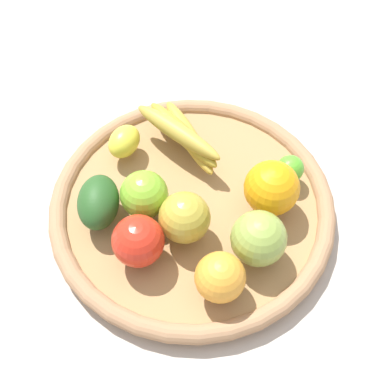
{
  "coord_description": "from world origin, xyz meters",
  "views": [
    {
      "loc": [
        0.15,
        -0.42,
        0.7
      ],
      "look_at": [
        0.0,
        0.0,
        0.06
      ],
      "focal_mm": 48.72,
      "sensor_mm": 36.0,
      "label": 1
    }
  ],
  "objects_px": {
    "avocado": "(98,202)",
    "orange_1": "(220,277)",
    "orange_0": "(272,188)",
    "apple_3": "(259,238)",
    "apple_1": "(185,218)",
    "apple_2": "(138,241)",
    "lemon_0": "(124,141)",
    "banana_bunch": "(183,134)",
    "lime_0": "(290,169)",
    "apple_0": "(144,194)"
  },
  "relations": [
    {
      "from": "apple_1",
      "to": "lemon_0",
      "type": "height_order",
      "value": "apple_1"
    },
    {
      "from": "apple_1",
      "to": "lime_0",
      "type": "relative_size",
      "value": 1.76
    },
    {
      "from": "apple_1",
      "to": "apple_0",
      "type": "distance_m",
      "value": 0.07
    },
    {
      "from": "apple_1",
      "to": "orange_0",
      "type": "distance_m",
      "value": 0.14
    },
    {
      "from": "apple_0",
      "to": "avocado",
      "type": "bearing_deg",
      "value": -151.68
    },
    {
      "from": "apple_2",
      "to": "orange_1",
      "type": "xyz_separation_m",
      "value": [
        0.12,
        -0.01,
        -0.0
      ]
    },
    {
      "from": "orange_1",
      "to": "apple_2",
      "type": "bearing_deg",
      "value": 174.47
    },
    {
      "from": "banana_bunch",
      "to": "apple_0",
      "type": "relative_size",
      "value": 2.37
    },
    {
      "from": "banana_bunch",
      "to": "lime_0",
      "type": "distance_m",
      "value": 0.18
    },
    {
      "from": "apple_1",
      "to": "lemon_0",
      "type": "bearing_deg",
      "value": 142.85
    },
    {
      "from": "banana_bunch",
      "to": "orange_0",
      "type": "bearing_deg",
      "value": -21.46
    },
    {
      "from": "avocado",
      "to": "apple_1",
      "type": "bearing_deg",
      "value": 6.32
    },
    {
      "from": "apple_3",
      "to": "lemon_0",
      "type": "bearing_deg",
      "value": 156.96
    },
    {
      "from": "orange_0",
      "to": "apple_2",
      "type": "distance_m",
      "value": 0.21
    },
    {
      "from": "apple_1",
      "to": "orange_0",
      "type": "bearing_deg",
      "value": 40.99
    },
    {
      "from": "avocado",
      "to": "apple_0",
      "type": "xyz_separation_m",
      "value": [
        0.06,
        0.03,
        0.01
      ]
    },
    {
      "from": "avocado",
      "to": "orange_1",
      "type": "relative_size",
      "value": 1.3
    },
    {
      "from": "banana_bunch",
      "to": "apple_3",
      "type": "distance_m",
      "value": 0.23
    },
    {
      "from": "banana_bunch",
      "to": "lime_0",
      "type": "bearing_deg",
      "value": -1.28
    },
    {
      "from": "orange_0",
      "to": "apple_3",
      "type": "relative_size",
      "value": 1.05
    },
    {
      "from": "lemon_0",
      "to": "lime_0",
      "type": "relative_size",
      "value": 1.45
    },
    {
      "from": "avocado",
      "to": "apple_2",
      "type": "height_order",
      "value": "apple_2"
    },
    {
      "from": "lime_0",
      "to": "orange_0",
      "type": "bearing_deg",
      "value": -104.9
    },
    {
      "from": "apple_1",
      "to": "apple_0",
      "type": "bearing_deg",
      "value": 165.8
    },
    {
      "from": "banana_bunch",
      "to": "lime_0",
      "type": "relative_size",
      "value": 3.99
    },
    {
      "from": "apple_1",
      "to": "apple_0",
      "type": "xyz_separation_m",
      "value": [
        -0.07,
        0.02,
        -0.0
      ]
    },
    {
      "from": "avocado",
      "to": "apple_2",
      "type": "bearing_deg",
      "value": -27.51
    },
    {
      "from": "lemon_0",
      "to": "apple_2",
      "type": "xyz_separation_m",
      "value": [
        0.1,
        -0.17,
        0.01
      ]
    },
    {
      "from": "avocado",
      "to": "lemon_0",
      "type": "bearing_deg",
      "value": 97.29
    },
    {
      "from": "apple_2",
      "to": "orange_1",
      "type": "distance_m",
      "value": 0.12
    },
    {
      "from": "orange_0",
      "to": "avocado",
      "type": "distance_m",
      "value": 0.25
    },
    {
      "from": "apple_0",
      "to": "orange_0",
      "type": "bearing_deg",
      "value": 22.54
    },
    {
      "from": "apple_3",
      "to": "apple_0",
      "type": "bearing_deg",
      "value": 175.06
    },
    {
      "from": "lime_0",
      "to": "apple_0",
      "type": "distance_m",
      "value": 0.23
    },
    {
      "from": "orange_0",
      "to": "lemon_0",
      "type": "height_order",
      "value": "orange_0"
    },
    {
      "from": "apple_0",
      "to": "apple_2",
      "type": "bearing_deg",
      "value": -72.85
    },
    {
      "from": "lime_0",
      "to": "orange_1",
      "type": "relative_size",
      "value": 0.62
    },
    {
      "from": "banana_bunch",
      "to": "lemon_0",
      "type": "distance_m",
      "value": 0.09
    },
    {
      "from": "orange_0",
      "to": "lemon_0",
      "type": "bearing_deg",
      "value": 175.24
    },
    {
      "from": "apple_3",
      "to": "lime_0",
      "type": "relative_size",
      "value": 1.85
    },
    {
      "from": "lemon_0",
      "to": "orange_0",
      "type": "bearing_deg",
      "value": -4.76
    },
    {
      "from": "apple_0",
      "to": "banana_bunch",
      "type": "bearing_deg",
      "value": 85.96
    },
    {
      "from": "avocado",
      "to": "apple_2",
      "type": "relative_size",
      "value": 1.21
    },
    {
      "from": "orange_0",
      "to": "orange_1",
      "type": "bearing_deg",
      "value": -99.5
    },
    {
      "from": "apple_2",
      "to": "lemon_0",
      "type": "bearing_deg",
      "value": 120.47
    },
    {
      "from": "orange_0",
      "to": "apple_0",
      "type": "relative_size",
      "value": 1.15
    },
    {
      "from": "lemon_0",
      "to": "apple_2",
      "type": "bearing_deg",
      "value": -59.53
    },
    {
      "from": "orange_0",
      "to": "apple_2",
      "type": "xyz_separation_m",
      "value": [
        -0.15,
        -0.15,
        -0.0
      ]
    },
    {
      "from": "banana_bunch",
      "to": "avocado",
      "type": "xyz_separation_m",
      "value": [
        -0.07,
        -0.17,
        0.0
      ]
    },
    {
      "from": "lemon_0",
      "to": "apple_3",
      "type": "distance_m",
      "value": 0.27
    }
  ]
}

